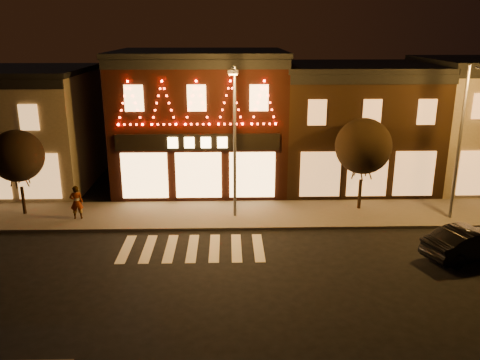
{
  "coord_description": "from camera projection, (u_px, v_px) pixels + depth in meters",
  "views": [
    {
      "loc": [
        1.62,
        -16.68,
        9.6
      ],
      "look_at": [
        2.16,
        4.0,
        3.23
      ],
      "focal_mm": 37.17,
      "sensor_mm": 36.0,
      "label": 1
    }
  ],
  "objects": [
    {
      "name": "tree_right",
      "position": [
        363.0,
        146.0,
        26.13
      ],
      "size": [
        2.96,
        2.96,
        4.95
      ],
      "rotation": [
        0.0,
        0.0,
        -0.19
      ],
      "color": "black",
      "rests_on": "sidewalk_far"
    },
    {
      "name": "pedestrian",
      "position": [
        77.0,
        202.0,
        25.41
      ],
      "size": [
        0.71,
        0.53,
        1.77
      ],
      "primitive_type": "imported",
      "rotation": [
        0.0,
        0.0,
        3.31
      ],
      "color": "gray",
      "rests_on": "sidewalk_far"
    },
    {
      "name": "streetlamp_right",
      "position": [
        464.0,
        132.0,
        24.25
      ],
      "size": [
        0.63,
        1.78,
        7.75
      ],
      "rotation": [
        0.0,
        0.0,
        -0.19
      ],
      "color": "#59595E",
      "rests_on": "sidewalk_far"
    },
    {
      "name": "building_right_a",
      "position": [
        352.0,
        124.0,
        31.22
      ],
      "size": [
        9.2,
        8.28,
        7.5
      ],
      "color": "#332011",
      "rests_on": "ground"
    },
    {
      "name": "sidewalk_far",
      "position": [
        235.0,
        215.0,
        26.39
      ],
      "size": [
        44.0,
        4.0,
        0.15
      ],
      "primitive_type": "cube",
      "color": "#47423D",
      "rests_on": "ground"
    },
    {
      "name": "dark_sedan",
      "position": [
        470.0,
        243.0,
        21.41
      ],
      "size": [
        4.56,
        2.88,
        1.42
      ],
      "primitive_type": "imported",
      "rotation": [
        0.0,
        0.0,
        1.92
      ],
      "color": "black",
      "rests_on": "ground"
    },
    {
      "name": "ground",
      "position": [
        186.0,
        293.0,
        18.72
      ],
      "size": [
        120.0,
        120.0,
        0.0
      ],
      "primitive_type": "plane",
      "color": "black",
      "rests_on": "ground"
    },
    {
      "name": "streetlamp_mid",
      "position": [
        234.0,
        132.0,
        24.53
      ],
      "size": [
        0.49,
        1.76,
        7.68
      ],
      "rotation": [
        0.0,
        0.0,
        0.06
      ],
      "color": "#59595E",
      "rests_on": "sidewalk_far"
    },
    {
      "name": "building_pulp",
      "position": [
        201.0,
        119.0,
        30.85
      ],
      "size": [
        10.2,
        8.34,
        8.3
      ],
      "color": "black",
      "rests_on": "ground"
    },
    {
      "name": "tree_left",
      "position": [
        17.0,
        156.0,
        25.45
      ],
      "size": [
        2.69,
        2.69,
        4.49
      ],
      "rotation": [
        0.0,
        0.0,
        -0.09
      ],
      "color": "black",
      "rests_on": "sidewalk_far"
    }
  ]
}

